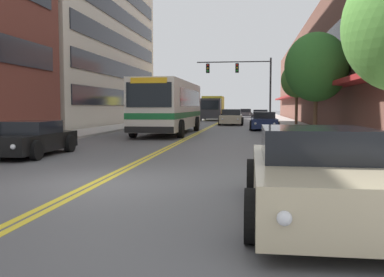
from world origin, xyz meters
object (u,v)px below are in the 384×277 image
car_charcoal_parked_right_mid (260,116)px  car_red_moving_lead (233,114)px  box_truck (213,108)px  car_beige_parked_right_foreground (316,175)px  city_bus (170,105)px  street_tree_right_far (297,80)px  car_slate_blue_parked_left_mid (166,118)px  car_navy_parked_right_far (264,121)px  car_black_parked_left_far (28,139)px  car_dark_grey_moving_second (246,113)px  car_champagne_moving_third (231,118)px  traffic_signal_mast (244,77)px  street_tree_right_mid (316,67)px

car_charcoal_parked_right_mid → car_red_moving_lead: 8.12m
box_truck → car_beige_parked_right_foreground: bearing=-82.9°
car_red_moving_lead → city_bus: bearing=-94.6°
car_red_moving_lead → street_tree_right_far: (6.41, -20.18, 3.34)m
car_slate_blue_parked_left_mid → car_navy_parked_right_far: (8.62, -7.06, -0.03)m
car_red_moving_lead → car_charcoal_parked_right_mid: bearing=-64.0°
car_navy_parked_right_far → city_bus: bearing=-139.9°
car_beige_parked_right_foreground → car_charcoal_parked_right_mid: 44.37m
car_black_parked_left_far → car_dark_grey_moving_second: 53.73m
city_bus → car_champagne_moving_third: size_ratio=2.26×
car_charcoal_parked_right_mid → car_champagne_moving_third: bearing=-104.1°
box_truck → traffic_signal_mast: 11.67m
city_bus → car_red_moving_lead: 32.19m
car_dark_grey_moving_second → street_tree_right_mid: 43.17m
car_beige_parked_right_foreground → street_tree_right_mid: size_ratio=0.88×
car_beige_parked_right_foreground → car_slate_blue_parked_left_mid: bearing=105.4°
car_charcoal_parked_right_mid → car_dark_grey_moving_second: (-1.94, 16.02, 0.01)m
traffic_signal_mast → car_slate_blue_parked_left_mid: bearing=-150.0°
car_charcoal_parked_right_mid → car_dark_grey_moving_second: size_ratio=1.03×
city_bus → traffic_signal_mast: traffic_signal_mast is taller
car_beige_parked_right_foreground → street_tree_right_mid: bearing=81.9°
traffic_signal_mast → street_tree_right_far: traffic_signal_mast is taller
city_bus → traffic_signal_mast: bearing=74.9°
car_charcoal_parked_right_mid → car_navy_parked_right_far: car_charcoal_parked_right_mid is taller
car_slate_blue_parked_left_mid → box_truck: bearing=78.6°
car_dark_grey_moving_second → car_charcoal_parked_right_mid: bearing=-83.1°
city_bus → car_dark_grey_moving_second: (4.17, 40.78, -1.19)m
box_truck → street_tree_right_mid: (8.28, -28.67, 2.31)m
car_beige_parked_right_foreground → traffic_signal_mast: bearing=92.8°
city_bus → car_charcoal_parked_right_mid: 25.53m
car_red_moving_lead → car_dark_grey_moving_second: bearing=79.5°
car_slate_blue_parked_left_mid → car_champagne_moving_third: bearing=11.9°
car_red_moving_lead → car_black_parked_left_far: bearing=-96.6°
car_champagne_moving_third → traffic_signal_mast: 4.97m
car_champagne_moving_third → city_bus: bearing=-103.6°
street_tree_right_mid → street_tree_right_far: street_tree_right_mid is taller
box_truck → car_black_parked_left_far: bearing=-94.2°
box_truck → street_tree_right_mid: bearing=-73.9°
car_charcoal_parked_right_mid → car_champagne_moving_third: 11.79m
car_slate_blue_parked_left_mid → car_dark_grey_moving_second: size_ratio=1.08×
box_truck → car_charcoal_parked_right_mid: bearing=-17.8°
car_charcoal_parked_right_mid → car_beige_parked_right_foreground: bearing=-90.0°
car_red_moving_lead → street_tree_right_mid: size_ratio=0.82×
car_navy_parked_right_far → box_truck: 22.35m
car_slate_blue_parked_left_mid → car_beige_parked_right_foreground: (8.72, -31.70, 0.01)m
city_bus → car_red_moving_lead: bearing=85.4°
car_navy_parked_right_far → street_tree_right_far: street_tree_right_far is taller
car_dark_grey_moving_second → traffic_signal_mast: bearing=-89.6°
car_black_parked_left_far → car_beige_parked_right_foreground: 11.21m
street_tree_right_far → car_champagne_moving_third: bearing=165.8°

